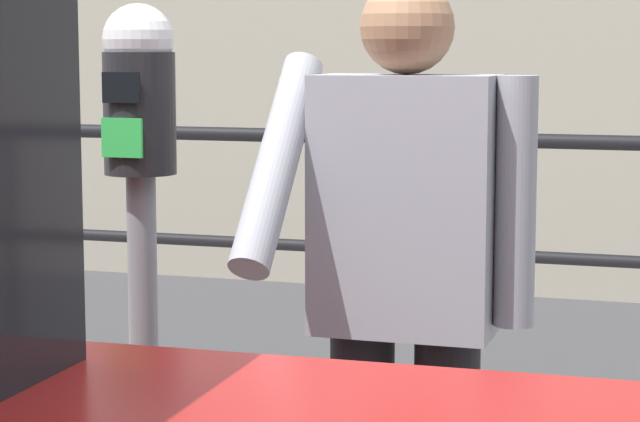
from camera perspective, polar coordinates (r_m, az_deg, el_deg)
name	(u,v)px	position (r m, az deg, el deg)	size (l,w,h in m)	color
parking_meter	(141,185)	(3.02, -8.04, 1.14)	(0.17, 0.18, 1.53)	slate
pedestrian_at_meter	(404,287)	(2.89, 3.80, -3.40)	(0.59, 0.49, 1.58)	black
background_railing	(430,204)	(5.29, 4.95, 0.33)	(24.06, 0.06, 1.08)	black
backdrop_wall	(537,76)	(8.23, 9.69, 5.99)	(32.00, 0.50, 2.76)	#ADA38E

